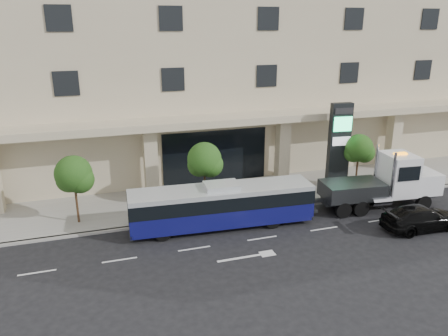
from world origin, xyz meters
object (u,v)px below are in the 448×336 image
object	(u,v)px
city_bus	(222,205)
black_sedan	(421,218)
tow_truck	(386,183)
signage_pylon	(339,145)

from	to	relation	value
city_bus	black_sedan	size ratio (longest dim) A/B	2.24
tow_truck	black_sedan	bearing A→B (deg)	-83.25
tow_truck	signage_pylon	xyz separation A→B (m)	(-1.16, 4.08, 1.63)
signage_pylon	black_sedan	bearing A→B (deg)	-75.07
black_sedan	signage_pylon	size ratio (longest dim) A/B	0.80
city_bus	tow_truck	world-z (taller)	tow_truck
black_sedan	signage_pylon	world-z (taller)	signage_pylon
city_bus	tow_truck	bearing A→B (deg)	1.15
city_bus	signage_pylon	world-z (taller)	signage_pylon
tow_truck	black_sedan	distance (m)	3.55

